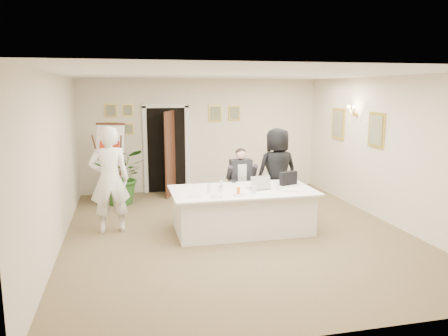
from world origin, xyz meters
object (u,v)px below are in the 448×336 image
at_px(standing_woman, 277,172).
at_px(potted_palm, 122,176).
at_px(steel_jug, 220,189).
at_px(seated_man, 241,182).
at_px(standing_man, 110,180).
at_px(flip_chart, 113,168).
at_px(oj_glass, 238,191).
at_px(paper_stack, 289,190).
at_px(laptop, 259,181).
at_px(conference_table, 242,210).
at_px(laptop_bag, 288,178).

bearing_deg(standing_woman, potted_palm, -32.45).
bearing_deg(steel_jug, seated_man, 58.55).
height_order(standing_man, steel_jug, standing_man).
bearing_deg(steel_jug, standing_woman, 35.29).
bearing_deg(steel_jug, flip_chart, 126.62).
bearing_deg(oj_glass, paper_stack, 4.22).
relative_size(paper_stack, steel_jug, 2.43).
xyz_separation_m(standing_man, laptop, (2.62, -0.48, -0.05)).
distance_m(conference_table, standing_man, 2.44).
bearing_deg(laptop_bag, standing_woman, 68.58).
relative_size(standing_man, potted_palm, 1.51).
xyz_separation_m(standing_woman, laptop, (-0.67, -0.88, 0.02)).
height_order(potted_palm, laptop_bag, potted_palm).
height_order(standing_woman, potted_palm, standing_woman).
distance_m(standing_man, laptop_bag, 3.28).
height_order(conference_table, standing_woman, standing_woman).
distance_m(seated_man, laptop, 1.03).
bearing_deg(laptop_bag, conference_table, 172.18).
bearing_deg(paper_stack, oj_glass, -175.78).
relative_size(seated_man, oj_glass, 10.74).
relative_size(conference_table, flip_chart, 1.43).
distance_m(standing_man, potted_palm, 2.04).
relative_size(conference_table, oj_glass, 19.68).
bearing_deg(flip_chart, laptop_bag, -34.43).
distance_m(flip_chart, standing_man, 1.93).
distance_m(potted_palm, paper_stack, 4.02).
xyz_separation_m(standing_man, steel_jug, (1.89, -0.59, -0.13)).
bearing_deg(standing_man, steel_jug, 157.58).
relative_size(standing_woman, potted_palm, 1.40).
distance_m(paper_stack, steel_jug, 1.22).
height_order(laptop_bag, paper_stack, laptop_bag).
distance_m(conference_table, paper_stack, 0.92).
distance_m(standing_woman, laptop_bag, 0.70).
relative_size(flip_chart, paper_stack, 6.73).
bearing_deg(oj_glass, standing_man, 158.39).
bearing_deg(seated_man, conference_table, -99.07).
distance_m(flip_chart, oj_glass, 3.50).
relative_size(potted_palm, paper_stack, 4.78).
distance_m(paper_stack, oj_glass, 0.95).
relative_size(potted_palm, laptop_bag, 3.56).
relative_size(laptop, steel_jug, 3.42).
relative_size(standing_woman, laptop_bag, 5.00).
bearing_deg(standing_man, flip_chart, -95.60).
xyz_separation_m(standing_man, laptop_bag, (3.27, -0.30, -0.06)).
height_order(paper_stack, oj_glass, oj_glass).
relative_size(potted_palm, steel_jug, 11.60).
relative_size(standing_woman, paper_stack, 6.71).
xyz_separation_m(laptop_bag, steel_jug, (-1.38, -0.29, -0.07)).
relative_size(conference_table, standing_woman, 1.43).
bearing_deg(oj_glass, laptop, 37.66).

